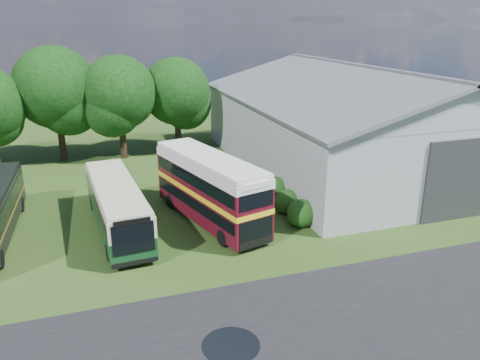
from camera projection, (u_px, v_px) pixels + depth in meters
name	position (u px, v px, depth m)	size (l,w,h in m)	color
ground	(243.00, 296.00, 20.54)	(120.00, 120.00, 0.00)	#243C13
asphalt_road	(338.00, 323.00, 18.73)	(60.00, 8.00, 0.02)	black
puddle	(231.00, 346.00, 17.40)	(2.20, 2.20, 0.01)	black
storage_shed	(355.00, 115.00, 37.97)	(18.80, 24.80, 8.15)	gray
tree_mid	(55.00, 88.00, 38.43)	(6.80, 6.80, 9.60)	black
tree_right_a	(119.00, 93.00, 39.17)	(6.26, 6.26, 8.83)	black
tree_right_b	(176.00, 92.00, 41.45)	(5.98, 5.98, 8.45)	black
shrub_front	(301.00, 225.00, 27.58)	(1.70, 1.70, 1.70)	#194714
shrub_mid	(287.00, 213.00, 29.38)	(1.60, 1.60, 1.60)	#194714
shrub_back	(275.00, 201.00, 31.18)	(1.80, 1.80, 1.80)	#194714
bus_green_single	(117.00, 206.00, 26.56)	(3.14, 10.27, 2.79)	black
bus_maroon_double	(210.00, 189.00, 27.51)	(4.82, 9.77, 4.07)	black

